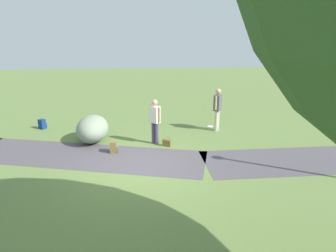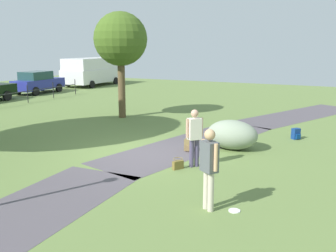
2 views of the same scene
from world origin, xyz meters
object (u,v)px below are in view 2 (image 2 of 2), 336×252
(backpack_by_boulder, at_px, (189,145))
(parked_sedan_red, at_px, (38,82))
(woman_with_handbag, at_px, (194,134))
(delivery_van, at_px, (92,70))
(young_tree_near_path, at_px, (120,40))
(frisbee_on_grass, at_px, (234,211))
(handbag_on_grass, at_px, (178,164))
(spare_backpack_on_lawn, at_px, (296,134))
(lawn_boulder, at_px, (232,135))
(man_near_boulder, at_px, (209,164))

(backpack_by_boulder, xyz_separation_m, parked_sedan_red, (9.43, 15.49, 0.61))
(woman_with_handbag, height_order, delivery_van, delivery_van)
(young_tree_near_path, relative_size, woman_with_handbag, 2.97)
(frisbee_on_grass, distance_m, delivery_van, 26.37)
(handbag_on_grass, distance_m, delivery_van, 23.38)
(woman_with_handbag, height_order, parked_sedan_red, woman_with_handbag)
(backpack_by_boulder, relative_size, parked_sedan_red, 0.10)
(spare_backpack_on_lawn, height_order, parked_sedan_red, parked_sedan_red)
(spare_backpack_on_lawn, distance_m, frisbee_on_grass, 7.09)
(frisbee_on_grass, bearing_deg, young_tree_near_path, 44.12)
(lawn_boulder, distance_m, handbag_on_grass, 2.84)
(lawn_boulder, relative_size, backpack_by_boulder, 4.47)
(lawn_boulder, distance_m, parked_sedan_red, 18.76)
(man_near_boulder, distance_m, handbag_on_grass, 2.90)
(young_tree_near_path, distance_m, delivery_van, 15.33)
(young_tree_near_path, bearing_deg, lawn_boulder, -117.39)
(young_tree_near_path, distance_m, frisbee_on_grass, 11.76)
(parked_sedan_red, xyz_separation_m, delivery_van, (6.03, -0.27, 0.46))
(young_tree_near_path, relative_size, backpack_by_boulder, 12.26)
(man_near_boulder, distance_m, spare_backpack_on_lawn, 7.34)
(lawn_boulder, distance_m, frisbee_on_grass, 4.98)
(woman_with_handbag, bearing_deg, lawn_boulder, -10.69)
(man_near_boulder, relative_size, handbag_on_grass, 4.67)
(backpack_by_boulder, bearing_deg, spare_backpack_on_lawn, -42.82)
(handbag_on_grass, bearing_deg, man_near_boulder, -142.65)
(lawn_boulder, height_order, spare_backpack_on_lawn, lawn_boulder)
(handbag_on_grass, height_order, frisbee_on_grass, handbag_on_grass)
(backpack_by_boulder, relative_size, delivery_van, 0.07)
(lawn_boulder, relative_size, frisbee_on_grass, 7.19)
(frisbee_on_grass, bearing_deg, parked_sedan_red, 53.67)
(young_tree_near_path, height_order, delivery_van, young_tree_near_path)
(parked_sedan_red, relative_size, delivery_van, 0.72)
(backpack_by_boulder, bearing_deg, man_near_boulder, -152.50)
(man_near_boulder, bearing_deg, delivery_van, 41.60)
(backpack_by_boulder, relative_size, frisbee_on_grass, 1.61)
(handbag_on_grass, xyz_separation_m, parked_sedan_red, (11.30, 15.93, 0.66))
(young_tree_near_path, distance_m, man_near_boulder, 11.26)
(lawn_boulder, relative_size, delivery_van, 0.33)
(lawn_boulder, xyz_separation_m, spare_backpack_on_lawn, (2.33, -1.75, -0.29))
(frisbee_on_grass, bearing_deg, lawn_boulder, 16.94)
(young_tree_near_path, relative_size, parked_sedan_red, 1.24)
(young_tree_near_path, bearing_deg, frisbee_on_grass, -135.88)
(backpack_by_boulder, bearing_deg, parked_sedan_red, 58.67)
(lawn_boulder, height_order, man_near_boulder, man_near_boulder)
(backpack_by_boulder, bearing_deg, frisbee_on_grass, -145.91)
(woman_with_handbag, distance_m, frisbee_on_grass, 3.22)
(young_tree_near_path, relative_size, delivery_van, 0.89)
(young_tree_near_path, distance_m, spare_backpack_on_lawn, 8.85)
(frisbee_on_grass, height_order, delivery_van, delivery_van)
(parked_sedan_red, bearing_deg, delivery_van, -2.58)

